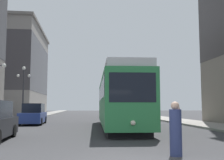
% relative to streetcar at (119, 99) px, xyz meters
% --- Properties ---
extents(sidewalk_left, '(3.28, 120.00, 0.15)m').
position_rel_streetcar_xyz_m(sidewalk_left, '(-9.86, 27.32, -2.03)').
color(sidewalk_left, gray).
rests_on(sidewalk_left, ground).
extents(sidewalk_right, '(3.28, 120.00, 0.15)m').
position_rel_streetcar_xyz_m(sidewalk_right, '(7.38, 27.32, -2.03)').
color(sidewalk_right, gray).
rests_on(sidewalk_right, ground).
extents(streetcar, '(3.26, 15.16, 3.89)m').
position_rel_streetcar_xyz_m(streetcar, '(0.00, 0.00, 0.00)').
color(streetcar, black).
rests_on(streetcar, ground).
extents(transit_bus, '(3.07, 13.08, 3.45)m').
position_rel_streetcar_xyz_m(transit_bus, '(3.93, 19.88, -0.15)').
color(transit_bus, black).
rests_on(transit_bus, ground).
extents(parked_car_left_near, '(1.96, 4.84, 1.82)m').
position_rel_streetcar_xyz_m(parked_car_left_near, '(-6.92, 4.72, -1.26)').
color(parked_car_left_near, black).
rests_on(parked_car_left_near, ground).
extents(pedestrian_crossing_near, '(0.38, 0.38, 1.71)m').
position_rel_streetcar_xyz_m(pedestrian_crossing_near, '(0.29, -11.50, -1.31)').
color(pedestrian_crossing_near, navy).
rests_on(pedestrian_crossing_near, ground).
extents(pedestrian_crossing_far, '(0.36, 0.36, 1.59)m').
position_rel_streetcar_xyz_m(pedestrian_crossing_far, '(1.29, -8.83, -1.36)').
color(pedestrian_crossing_far, maroon).
rests_on(pedestrian_crossing_far, ground).
extents(lamp_post_left_far, '(1.41, 0.36, 5.59)m').
position_rel_streetcar_xyz_m(lamp_post_left_far, '(-8.82, 9.21, 1.72)').
color(lamp_post_left_far, '#333338').
rests_on(lamp_post_left_far, sidewalk_left).
extents(building_left_midblock, '(15.75, 22.93, 17.86)m').
position_rel_streetcar_xyz_m(building_left_midblock, '(-19.07, 38.09, 7.07)').
color(building_left_midblock, gray).
rests_on(building_left_midblock, ground).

